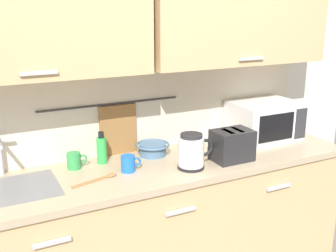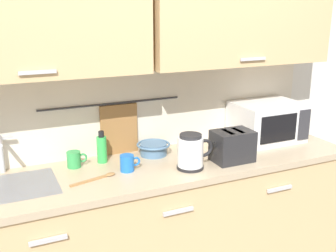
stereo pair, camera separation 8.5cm
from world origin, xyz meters
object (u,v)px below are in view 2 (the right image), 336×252
at_px(mug_near_sink, 74,159).
at_px(wooden_spoon, 99,178).
at_px(dish_soap_bottle, 102,149).
at_px(microwave, 267,122).
at_px(mixing_bowl, 153,148).
at_px(toaster, 232,146).
at_px(electric_kettle, 191,152).
at_px(mug_by_kettle, 128,163).

xyz_separation_m(mug_near_sink, wooden_spoon, (0.08, -0.23, -0.04)).
height_order(dish_soap_bottle, wooden_spoon, dish_soap_bottle).
relative_size(microwave, mixing_bowl, 2.15).
bearing_deg(mixing_bowl, dish_soap_bottle, 178.06).
bearing_deg(mug_near_sink, toaster, -18.37).
relative_size(microwave, toaster, 1.80).
bearing_deg(electric_kettle, microwave, 18.74).
bearing_deg(mixing_bowl, wooden_spoon, -151.71).
bearing_deg(mug_near_sink, microwave, -2.27).
distance_m(electric_kettle, wooden_spoon, 0.54).
bearing_deg(electric_kettle, dish_soap_bottle, 145.07).
distance_m(mixing_bowl, mug_by_kettle, 0.30).
bearing_deg(electric_kettle, mixing_bowl, 110.57).
height_order(electric_kettle, wooden_spoon, electric_kettle).
xyz_separation_m(electric_kettle, dish_soap_bottle, (-0.44, 0.31, -0.01)).
distance_m(electric_kettle, toaster, 0.28).
distance_m(microwave, toaster, 0.51).
bearing_deg(mug_by_kettle, microwave, 6.96).
relative_size(dish_soap_bottle, wooden_spoon, 0.72).
distance_m(dish_soap_bottle, mug_near_sink, 0.17).
bearing_deg(mug_by_kettle, toaster, -10.16).
bearing_deg(dish_soap_bottle, wooden_spoon, -110.30).
xyz_separation_m(microwave, dish_soap_bottle, (-1.17, 0.06, -0.05)).
relative_size(toaster, wooden_spoon, 0.94).
bearing_deg(microwave, dish_soap_bottle, 176.92).
relative_size(mug_near_sink, toaster, 0.47).
height_order(mixing_bowl, toaster, toaster).
distance_m(mixing_bowl, toaster, 0.50).
bearing_deg(microwave, wooden_spoon, -172.14).
bearing_deg(mixing_bowl, microwave, -3.53).
bearing_deg(dish_soap_bottle, mug_near_sink, -176.72).
relative_size(dish_soap_bottle, mug_by_kettle, 1.63).
xyz_separation_m(mixing_bowl, wooden_spoon, (-0.42, -0.23, -0.04)).
distance_m(electric_kettle, mixing_bowl, 0.32).
height_order(dish_soap_bottle, mixing_bowl, dish_soap_bottle).
relative_size(toaster, mug_by_kettle, 2.13).
bearing_deg(mug_by_kettle, electric_kettle, -18.27).
height_order(electric_kettle, mixing_bowl, electric_kettle).
distance_m(dish_soap_bottle, toaster, 0.79).
relative_size(dish_soap_bottle, mug_near_sink, 1.63).
bearing_deg(mug_near_sink, wooden_spoon, -70.03).
bearing_deg(microwave, electric_kettle, -161.26).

